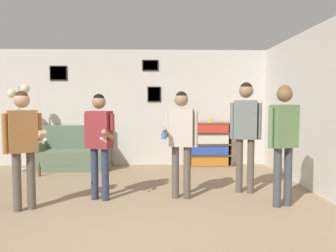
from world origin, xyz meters
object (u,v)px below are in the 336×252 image
object	(u,v)px
floor_lamp	(19,104)
person_player_foreground_left	(23,138)
person_player_foreground_center	(99,136)
drinking_cup	(210,121)
bottle_on_floor	(39,171)
person_spectator_near_bookshelf	(246,124)
person_watcher_holding_cup	(181,133)
person_spectator_far_right	(284,132)
bookshelf	(209,144)
couch	(75,155)

from	to	relation	value
floor_lamp	person_player_foreground_left	distance (m)	2.97
person_player_foreground_center	drinking_cup	distance (m)	3.34
person_player_foreground_center	bottle_on_floor	size ratio (longest dim) A/B	5.64
person_spectator_near_bookshelf	bottle_on_floor	world-z (taller)	person_spectator_near_bookshelf
person_watcher_holding_cup	person_spectator_near_bookshelf	world-z (taller)	person_spectator_near_bookshelf
person_spectator_near_bookshelf	floor_lamp	bearing A→B (deg)	156.77
person_spectator_far_right	person_watcher_holding_cup	bearing A→B (deg)	163.13
bookshelf	drinking_cup	bearing A→B (deg)	-1.20
person_player_foreground_left	person_spectator_far_right	bearing A→B (deg)	1.20
bottle_on_floor	drinking_cup	distance (m)	3.82
bookshelf	bottle_on_floor	size ratio (longest dim) A/B	3.67
drinking_cup	person_watcher_holding_cup	bearing A→B (deg)	-107.92
bookshelf	person_player_foreground_left	xyz separation A→B (m)	(-2.99, -3.09, 0.49)
couch	person_watcher_holding_cup	xyz separation A→B (m)	(2.23, -2.39, 0.70)
couch	person_player_foreground_left	bearing A→B (deg)	-88.72
person_player_foreground_left	bottle_on_floor	world-z (taller)	person_player_foreground_left
person_spectator_near_bookshelf	person_player_foreground_left	bearing A→B (deg)	-166.06
couch	person_watcher_holding_cup	bearing A→B (deg)	-47.01
couch	person_player_foreground_center	distance (m)	2.72
floor_lamp	person_player_foreground_left	size ratio (longest dim) A/B	1.15
person_player_foreground_center	bottle_on_floor	distance (m)	2.38
person_player_foreground_left	person_watcher_holding_cup	size ratio (longest dim) A/B	0.99
person_watcher_holding_cup	drinking_cup	xyz separation A→B (m)	(0.84, 2.58, 0.06)
floor_lamp	person_spectator_far_right	distance (m)	5.43
bookshelf	couch	bearing A→B (deg)	-176.42
person_player_foreground_left	person_watcher_holding_cup	xyz separation A→B (m)	(2.17, 0.50, 0.01)
person_spectator_near_bookshelf	couch	bearing A→B (deg)	147.55
person_player_foreground_center	bookshelf	bearing A→B (deg)	51.99
couch	person_spectator_far_right	world-z (taller)	person_spectator_far_right
couch	person_player_foreground_center	xyz separation A→B (m)	(1.00, -2.44, 0.67)
person_watcher_holding_cup	person_spectator_far_right	distance (m)	1.47
couch	person_player_foreground_center	bearing A→B (deg)	-67.62
person_watcher_holding_cup	person_spectator_near_bookshelf	xyz separation A→B (m)	(1.06, 0.30, 0.11)
couch	person_player_foreground_center	world-z (taller)	person_player_foreground_center
person_spectator_near_bookshelf	person_spectator_far_right	world-z (taller)	person_spectator_near_bookshelf
person_player_foreground_center	person_watcher_holding_cup	bearing A→B (deg)	1.98
person_watcher_holding_cup	person_spectator_near_bookshelf	bearing A→B (deg)	15.83
drinking_cup	person_spectator_far_right	bearing A→B (deg)	-79.32
person_spectator_far_right	drinking_cup	world-z (taller)	person_spectator_far_right
floor_lamp	person_player_foreground_center	xyz separation A→B (m)	(2.11, -2.23, -0.47)
bookshelf	person_player_foreground_center	world-z (taller)	person_player_foreground_center
bookshelf	bottle_on_floor	xyz separation A→B (m)	(-3.55, -0.99, -0.39)
couch	person_spectator_far_right	size ratio (longest dim) A/B	0.94
person_watcher_holding_cup	drinking_cup	size ratio (longest dim) A/B	17.61
couch	bookshelf	xyz separation A→B (m)	(3.06, 0.19, 0.20)
couch	floor_lamp	world-z (taller)	floor_lamp
person_watcher_holding_cup	person_player_foreground_left	bearing A→B (deg)	-167.00
drinking_cup	person_spectator_near_bookshelf	bearing A→B (deg)	-84.39
bookshelf	drinking_cup	size ratio (longest dim) A/B	11.19
person_player_foreground_left	drinking_cup	size ratio (longest dim) A/B	17.44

